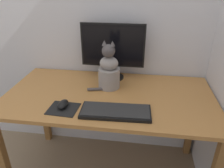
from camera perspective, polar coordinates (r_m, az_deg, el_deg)
wall_back at (r=1.67m, az=1.27°, el=20.01°), size 7.00×0.04×2.50m
desk at (r=1.51m, az=-0.76°, el=-5.71°), size 1.39×0.72×0.73m
monitor at (r=1.61m, az=0.19°, el=9.13°), size 0.47×0.17×0.42m
keyboard at (r=1.27m, az=0.94°, el=-7.14°), size 0.41×0.18×0.02m
mousepad_left at (r=1.34m, az=-12.61°, el=-6.32°), size 0.18×0.16×0.00m
computer_mouse_left at (r=1.34m, az=-12.65°, el=-5.16°), size 0.06×0.10×0.04m
cat at (r=1.50m, az=-0.83°, el=3.49°), size 0.22×0.17×0.34m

